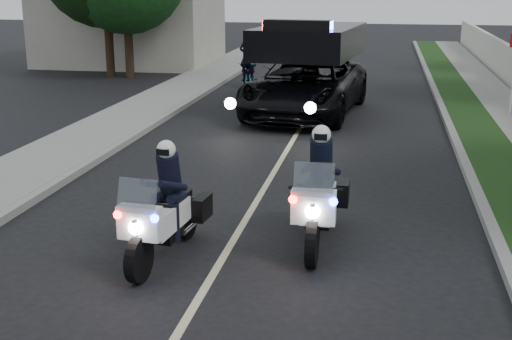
{
  "coord_description": "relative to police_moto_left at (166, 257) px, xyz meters",
  "views": [
    {
      "loc": [
        2.23,
        -5.9,
        4.02
      ],
      "look_at": [
        0.24,
        4.62,
        1.0
      ],
      "focal_mm": 47.5,
      "sensor_mm": 36.0,
      "label": 1
    }
  ],
  "objects": [
    {
      "name": "sidewalk_left",
      "position": [
        -4.35,
        6.89,
        0.08
      ],
      "size": [
        2.0,
        60.0,
        0.16
      ],
      "primitive_type": "cube",
      "color": "gray",
      "rests_on": "ground"
    },
    {
      "name": "lane_marking",
      "position": [
        0.85,
        6.89,
        0.0
      ],
      "size": [
        0.12,
        50.0,
        0.01
      ],
      "primitive_type": "cube",
      "color": "#BFB78C",
      "rests_on": "ground"
    },
    {
      "name": "curb_left",
      "position": [
        -3.25,
        6.89,
        0.07
      ],
      "size": [
        0.2,
        60.0,
        0.15
      ],
      "primitive_type": "cube",
      "color": "gray",
      "rests_on": "ground"
    },
    {
      "name": "tree_left_near",
      "position": [
        -7.5,
        18.23,
        0.0
      ],
      "size": [
        6.09,
        6.09,
        8.36
      ],
      "primitive_type": null,
      "rotation": [
        0.0,
        0.0,
        -0.25
      ],
      "color": "#164317",
      "rests_on": "ground"
    },
    {
      "name": "grass_verge",
      "position": [
        5.65,
        6.89,
        0.08
      ],
      "size": [
        1.2,
        60.0,
        0.16
      ],
      "primitive_type": "cube",
      "color": "#193814",
      "rests_on": "ground"
    },
    {
      "name": "tree_left_far",
      "position": [
        -8.44,
        18.41,
        0.0
      ],
      "size": [
        6.18,
        6.18,
        9.36
      ],
      "primitive_type": null,
      "rotation": [
        0.0,
        0.0,
        -0.11
      ],
      "color": "black",
      "rests_on": "ground"
    },
    {
      "name": "police_moto_left",
      "position": [
        0.0,
        0.0,
        0.0
      ],
      "size": [
        0.93,
        2.15,
        1.78
      ],
      "primitive_type": null,
      "rotation": [
        0.0,
        0.0,
        -0.1
      ],
      "color": "silver",
      "rests_on": "ground"
    },
    {
      "name": "curb_right",
      "position": [
        4.95,
        6.89,
        0.07
      ],
      "size": [
        0.2,
        60.0,
        0.15
      ],
      "primitive_type": "cube",
      "color": "gray",
      "rests_on": "ground"
    },
    {
      "name": "cyclist",
      "position": [
        -2.11,
        16.79,
        0.0
      ],
      "size": [
        0.72,
        0.52,
        1.88
      ],
      "primitive_type": "imported",
      "rotation": [
        0.0,
        0.0,
        3.04
      ],
      "color": "black",
      "rests_on": "ground"
    },
    {
      "name": "police_moto_right",
      "position": [
        2.18,
        1.01,
        0.0
      ],
      "size": [
        0.78,
        2.21,
        1.87
      ],
      "primitive_type": null,
      "rotation": [
        0.0,
        0.0,
        0.0
      ],
      "color": "white",
      "rests_on": "ground"
    },
    {
      "name": "bicycle",
      "position": [
        -2.11,
        16.79,
        0.0
      ],
      "size": [
        0.73,
        1.85,
        0.95
      ],
      "primitive_type": "imported",
      "rotation": [
        0.0,
        0.0,
        0.05
      ],
      "color": "black",
      "rests_on": "ground"
    },
    {
      "name": "police_suv",
      "position": [
        0.75,
        11.52,
        0.0
      ],
      "size": [
        3.68,
        6.73,
        3.13
      ],
      "primitive_type": "imported",
      "rotation": [
        0.0,
        0.0,
        -0.11
      ],
      "color": "black",
      "rests_on": "ground"
    },
    {
      "name": "sign_post",
      "position": [
        6.85,
        12.02,
        0.0
      ],
      "size": [
        0.52,
        0.52,
        2.58
      ],
      "primitive_type": null,
      "rotation": [
        0.0,
        0.0,
        -0.37
      ],
      "color": "#B9190D",
      "rests_on": "ground"
    }
  ]
}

